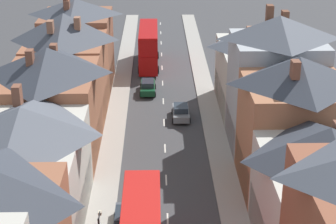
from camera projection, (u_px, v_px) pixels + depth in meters
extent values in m
cube|color=#A8A399|center=(113.00, 139.00, 55.29)|extent=(2.20, 104.00, 0.14)
cube|color=#A8A399|center=(216.00, 138.00, 55.49)|extent=(2.20, 104.00, 0.14)
cube|color=silver|center=(168.00, 220.00, 42.55)|extent=(0.14, 1.80, 0.01)
cube|color=silver|center=(166.00, 180.00, 48.06)|extent=(0.14, 1.80, 0.01)
cube|color=silver|center=(165.00, 148.00, 53.58)|extent=(0.14, 1.80, 0.01)
cube|color=silver|center=(164.00, 123.00, 59.09)|extent=(0.14, 1.80, 0.01)
cube|color=silver|center=(163.00, 101.00, 64.61)|extent=(0.14, 1.80, 0.01)
cube|color=silver|center=(163.00, 83.00, 70.12)|extent=(0.14, 1.80, 0.01)
cube|color=silver|center=(162.00, 68.00, 75.63)|extent=(0.14, 1.80, 0.01)
cube|color=silver|center=(162.00, 54.00, 81.15)|extent=(0.14, 1.80, 0.01)
cube|color=silver|center=(161.00, 43.00, 86.66)|extent=(0.14, 1.80, 0.01)
cube|color=silver|center=(161.00, 33.00, 92.18)|extent=(0.14, 1.80, 0.01)
cube|color=silver|center=(160.00, 24.00, 97.69)|extent=(0.14, 1.80, 0.01)
cube|color=beige|center=(28.00, 180.00, 40.88)|extent=(8.00, 11.52, 7.20)
cube|color=navy|center=(84.00, 203.00, 41.74)|extent=(0.12, 10.60, 3.20)
pyramid|color=#565B66|center=(21.00, 122.00, 39.03)|extent=(8.00, 11.52, 2.19)
cube|color=brown|center=(17.00, 95.00, 41.55)|extent=(0.60, 0.90, 1.54)
cube|color=#A36042|center=(52.00, 115.00, 50.66)|extent=(8.00, 10.16, 8.11)
cube|color=black|center=(97.00, 139.00, 51.71)|extent=(0.12, 9.35, 3.20)
pyramid|color=#383D47|center=(48.00, 61.00, 48.62)|extent=(8.00, 10.16, 2.28)
cube|color=brown|center=(30.00, 58.00, 47.13)|extent=(0.60, 0.90, 1.36)
cube|color=brown|center=(54.00, 50.00, 49.60)|extent=(0.60, 0.90, 1.09)
cube|color=#A36042|center=(68.00, 78.00, 59.56)|extent=(8.00, 9.28, 8.30)
cube|color=olive|center=(106.00, 100.00, 60.64)|extent=(0.12, 8.54, 3.20)
pyramid|color=#474C56|center=(64.00, 27.00, 57.36)|extent=(8.00, 9.28, 2.85)
cube|color=#99664C|center=(77.00, 23.00, 56.19)|extent=(0.60, 0.90, 1.26)
cube|color=#99664C|center=(50.00, 27.00, 54.97)|extent=(0.60, 0.90, 1.23)
cube|color=brown|center=(78.00, 51.00, 67.64)|extent=(8.00, 8.57, 8.93)
cube|color=maroon|center=(112.00, 73.00, 68.84)|extent=(0.12, 7.89, 3.20)
pyramid|color=#474C56|center=(75.00, 6.00, 65.52)|extent=(8.00, 8.57, 1.84)
cube|color=brown|center=(66.00, 2.00, 63.94)|extent=(0.60, 0.90, 1.56)
cube|color=brown|center=(67.00, 5.00, 63.73)|extent=(0.60, 0.90, 1.07)
cube|color=beige|center=(321.00, 209.00, 37.50)|extent=(8.00, 9.77, 7.15)
pyramid|color=#383D47|center=(329.00, 145.00, 35.62)|extent=(8.00, 9.77, 2.40)
cube|color=#B2704C|center=(292.00, 137.00, 45.31)|extent=(8.00, 8.09, 9.19)
cube|color=#1E5133|center=(242.00, 170.00, 46.41)|extent=(0.12, 7.44, 3.20)
pyramid|color=#383D47|center=(299.00, 70.00, 43.07)|extent=(8.00, 8.09, 2.20)
cube|color=brown|center=(295.00, 70.00, 41.12)|extent=(0.60, 0.90, 1.35)
cube|color=#ADB2B7|center=(274.00, 94.00, 52.17)|extent=(8.00, 7.44, 10.58)
cube|color=maroon|center=(230.00, 130.00, 53.54)|extent=(0.12, 6.85, 3.20)
pyramid|color=#565B66|center=(280.00, 27.00, 49.67)|extent=(8.00, 7.44, 2.12)
cube|color=brown|center=(285.00, 17.00, 51.09)|extent=(0.60, 0.90, 1.07)
cube|color=brown|center=(270.00, 14.00, 51.02)|extent=(0.60, 0.90, 1.59)
cube|color=beige|center=(257.00, 78.00, 61.35)|extent=(8.00, 11.06, 7.12)
cube|color=#1E5133|center=(220.00, 95.00, 62.04)|extent=(0.12, 10.17, 3.20)
pyramid|color=#474C56|center=(259.00, 38.00, 59.58)|extent=(8.00, 11.06, 1.86)
cube|color=#99664C|center=(250.00, 32.00, 59.58)|extent=(0.60, 0.90, 1.18)
cube|color=red|center=(140.00, 213.00, 34.07)|extent=(2.39, 10.37, 0.10)
cube|color=#28333D|center=(143.00, 211.00, 40.33)|extent=(2.20, 0.10, 1.20)
cube|color=#28333D|center=(143.00, 183.00, 39.42)|extent=(2.20, 0.10, 1.10)
cube|color=yellow|center=(142.00, 173.00, 39.11)|extent=(1.34, 0.08, 0.32)
cube|color=#B70F0F|center=(149.00, 54.00, 75.66)|extent=(2.44, 10.80, 2.50)
cube|color=#B70F0F|center=(148.00, 37.00, 74.71)|extent=(2.44, 10.58, 2.30)
cube|color=#B70F0F|center=(148.00, 28.00, 74.24)|extent=(2.39, 10.37, 0.10)
cube|color=#28333D|center=(149.00, 42.00, 80.50)|extent=(2.20, 0.10, 1.20)
cube|color=#28333D|center=(149.00, 26.00, 79.59)|extent=(2.20, 0.10, 1.10)
cube|color=#28333D|center=(140.00, 53.00, 75.54)|extent=(0.06, 9.18, 0.90)
cube|color=#28333D|center=(139.00, 36.00, 74.65)|extent=(0.06, 9.18, 0.90)
cube|color=yellow|center=(149.00, 21.00, 79.28)|extent=(1.34, 0.08, 0.32)
cylinder|color=black|center=(140.00, 55.00, 79.17)|extent=(0.30, 1.00, 1.00)
cylinder|color=black|center=(158.00, 55.00, 79.21)|extent=(0.30, 1.00, 1.00)
cylinder|color=black|center=(139.00, 70.00, 73.36)|extent=(0.30, 1.00, 1.00)
cylinder|color=black|center=(158.00, 70.00, 73.41)|extent=(0.30, 1.00, 1.00)
cube|color=#144728|center=(148.00, 88.00, 66.83)|extent=(1.70, 4.31, 0.70)
cube|color=#28333D|center=(148.00, 83.00, 66.38)|extent=(1.46, 2.16, 0.60)
cylinder|color=black|center=(141.00, 86.00, 68.18)|extent=(0.20, 0.62, 0.62)
cylinder|color=black|center=(155.00, 86.00, 68.21)|extent=(0.20, 0.62, 0.62)
cylinder|color=black|center=(141.00, 94.00, 65.72)|extent=(0.20, 0.62, 0.62)
cylinder|color=black|center=(155.00, 94.00, 65.76)|extent=(0.20, 0.62, 0.62)
cube|color=#4C515B|center=(126.00, 222.00, 41.10)|extent=(1.70, 4.21, 0.75)
cube|color=#28333D|center=(125.00, 216.00, 40.64)|extent=(1.46, 2.10, 0.60)
cylinder|color=black|center=(115.00, 216.00, 42.43)|extent=(0.20, 0.62, 0.62)
cylinder|color=black|center=(138.00, 216.00, 42.46)|extent=(0.20, 0.62, 0.62)
cube|color=gray|center=(181.00, 113.00, 59.77)|extent=(1.70, 3.99, 0.70)
cube|color=#28333D|center=(181.00, 108.00, 59.33)|extent=(1.46, 2.00, 0.60)
cylinder|color=black|center=(172.00, 111.00, 61.03)|extent=(0.20, 0.62, 0.62)
cylinder|color=black|center=(188.00, 111.00, 61.07)|extent=(0.20, 0.62, 0.62)
cylinder|color=black|center=(173.00, 121.00, 58.76)|extent=(0.20, 0.62, 0.62)
cylinder|color=black|center=(189.00, 121.00, 58.79)|extent=(0.20, 0.62, 0.62)
cylinder|color=black|center=(99.00, 216.00, 33.47)|extent=(0.08, 0.90, 0.08)
cube|color=beige|center=(100.00, 213.00, 33.92)|extent=(0.20, 0.32, 0.20)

